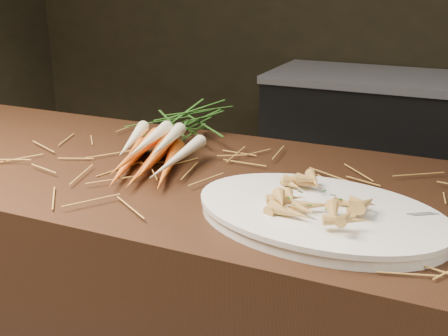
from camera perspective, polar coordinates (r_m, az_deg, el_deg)
The scene contains 6 objects.
back_counter at distance 3.11m, azimuth 21.21°, elevation 0.76°, with size 1.82×0.62×0.84m.
straw_bedding at distance 1.25m, azimuth 3.23°, elevation -1.20°, with size 1.40×0.60×0.02m, color olive, non-canonical shape.
root_veg_bunch at distance 1.45m, azimuth -6.00°, elevation 3.38°, with size 0.31×0.57×0.10m.
serving_platter at distance 1.07m, azimuth 9.61°, elevation -4.88°, with size 0.48×0.32×0.03m, color white, non-canonical shape.
roasted_veg_heap at distance 1.05m, azimuth 9.73°, elevation -2.93°, with size 0.23×0.17×0.05m, color olive, non-canonical shape.
serving_fork at distance 1.00m, azimuth 18.27°, elevation -6.49°, with size 0.02×0.18×0.00m, color silver.
Camera 1 is at (0.42, -0.79, 1.35)m, focal length 45.00 mm.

